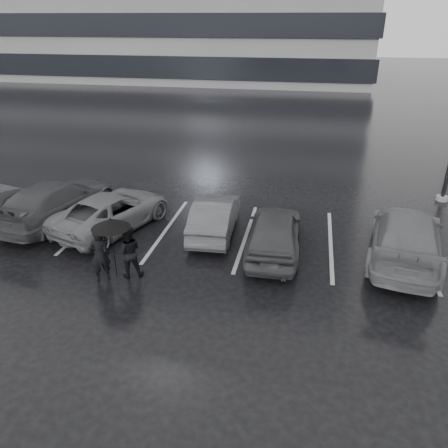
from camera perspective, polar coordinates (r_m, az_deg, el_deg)
ground at (r=12.72m, az=-1.51°, el=-6.33°), size 160.00×160.00×0.00m
car_main at (r=13.57m, az=6.61°, el=-1.03°), size 1.72×4.07×1.37m
car_west_a at (r=14.75m, az=-1.22°, el=1.08°), size 1.51×3.80×1.23m
car_west_b at (r=15.58m, az=-14.36°, el=1.70°), size 3.48×5.00×1.27m
car_west_c at (r=16.79m, az=-20.95°, el=2.85°), size 2.86×5.28×1.45m
car_east at (r=14.21m, az=22.69°, el=-1.52°), size 2.87×5.28×1.45m
pedestrian_left at (r=12.48m, az=-15.94°, el=-3.95°), size 0.67×0.64×1.55m
pedestrian_right at (r=12.47m, az=-12.38°, el=-3.57°), size 0.92×0.83×1.54m
umbrella at (r=12.18m, az=-14.62°, el=0.08°), size 1.07×1.07×1.81m
stall_stripes at (r=15.01m, az=-2.41°, el=-1.08°), size 19.72×5.00×0.00m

